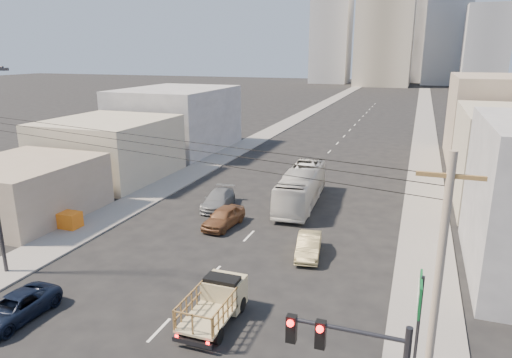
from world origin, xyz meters
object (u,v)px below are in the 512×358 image
Objects in this scene: sedan_grey at (218,200)px; sedan_brown at (224,217)px; crate_stack at (68,220)px; navy_pickup at (15,308)px; flatbed_pickup at (215,301)px; city_bus at (301,187)px; sedan_tan at (309,246)px; utility_pole at (435,310)px; green_sign at (419,308)px.

sedan_brown is at bearing -67.78° from sedan_grey.
sedan_brown is at bearing 21.62° from crate_stack.
flatbed_pickup is at bearing 20.66° from navy_pickup.
city_bus is 6.07× the size of crate_stack.
navy_pickup is at bearing -105.02° from sedan_grey.
sedan_tan reaches higher than crate_stack.
flatbed_pickup is 11.17m from utility_pole.
green_sign is at bearing -55.21° from sedan_grey.
utility_pole is at bearing -2.74° from navy_pickup.
sedan_brown is 4.34m from sedan_grey.
crate_stack is (-24.50, 11.87, -4.50)m from utility_pole.
utility_pole reaches higher than city_bus.
city_bus is 10.24m from sedan_tan.
sedan_brown is 7.62m from sedan_tan.
sedan_brown is 21.71m from utility_pole.
city_bus is 18.50m from crate_stack.
city_bus reaches higher than sedan_tan.
city_bus is 1.09× the size of utility_pole.
sedan_tan is 12.94m from green_sign.
sedan_tan is at bearing 117.12° from utility_pole.
sedan_brown is 0.44× the size of utility_pole.
city_bus reaches higher than crate_stack.
sedan_brown is (-4.57, 11.48, -0.35)m from flatbed_pickup.
sedan_grey is at bearing 132.15° from green_sign.
sedan_grey is 0.98× the size of green_sign.
sedan_grey is 23.59m from green_sign.
flatbed_pickup is at bearing -73.61° from sedan_grey.
sedan_brown is (4.61, 14.64, 0.12)m from navy_pickup.
crate_stack is (-10.60, -4.20, -0.05)m from sedan_brown.
crate_stack is (-14.72, -11.17, -0.83)m from city_bus.
city_bus is 8.13m from sedan_brown.
sedan_brown is 19.42m from green_sign.
crate_stack is (-15.18, 7.28, -0.40)m from flatbed_pickup.
navy_pickup is at bearing 175.57° from utility_pole.
sedan_tan is (11.71, 11.84, 0.04)m from navy_pickup.
green_sign is 0.50× the size of utility_pole.
navy_pickup is at bearing -115.31° from city_bus.
sedan_brown is at bearing 149.93° from sedan_tan.
green_sign reaches higher than sedan_brown.
city_bus reaches higher than navy_pickup.
utility_pole reaches higher than navy_pickup.
navy_pickup is 0.90× the size of green_sign.
utility_pole reaches higher than sedan_tan.
city_bus is 2.18× the size of green_sign.
sedan_grey is at bearing 136.02° from sedan_tan.
navy_pickup is 15.35m from sedan_brown.
utility_pole is at bearing -26.22° from flatbed_pickup.
navy_pickup is (-9.19, -3.16, -0.47)m from flatbed_pickup.
sedan_grey is (-2.14, 3.77, -0.03)m from sedan_brown.
sedan_tan is 0.83× the size of sedan_grey.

